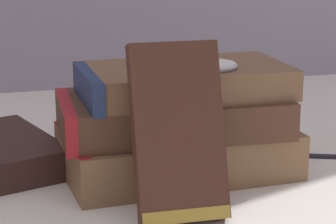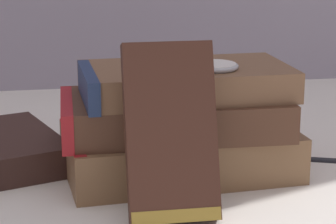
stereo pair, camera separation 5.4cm
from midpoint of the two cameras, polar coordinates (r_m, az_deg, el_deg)
ground_plane at (r=0.75m, az=-5.01°, el=-5.40°), size 3.00×3.00×0.00m
book_flat_bottom at (r=0.76m, az=-1.67°, el=-3.25°), size 0.25×0.16×0.05m
book_flat_middle at (r=0.73m, az=-2.15°, el=-0.25°), size 0.24×0.13×0.04m
book_flat_top at (r=0.73m, az=-1.15°, el=2.43°), size 0.22×0.13×0.03m
book_leaning_front at (r=0.64m, az=-1.60°, el=-2.12°), size 0.08×0.07×0.16m
pocket_watch at (r=0.72m, az=1.50°, el=3.80°), size 0.05×0.05×0.01m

